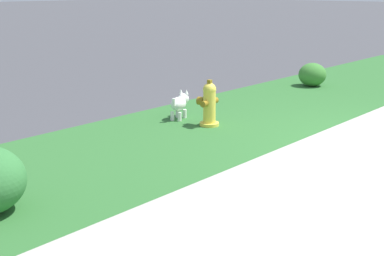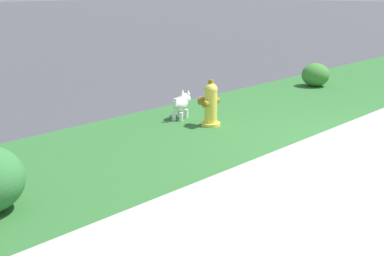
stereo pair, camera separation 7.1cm
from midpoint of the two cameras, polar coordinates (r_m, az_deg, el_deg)
grass_verge at (r=8.19m, az=4.17°, el=1.06°), size 18.00×2.80×0.01m
fire_hydrant_across_street at (r=7.67m, az=1.57°, el=2.56°), size 0.37×0.34×0.67m
small_white_dog at (r=8.11m, az=-1.57°, el=2.64°), size 0.49×0.32×0.42m
shrub_bush_mid_verge at (r=11.04m, az=12.53°, el=5.58°), size 0.55×0.55×0.47m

